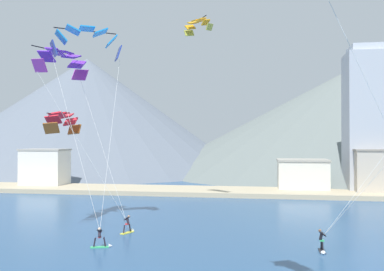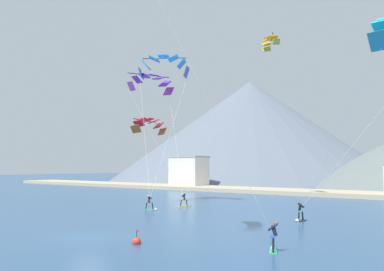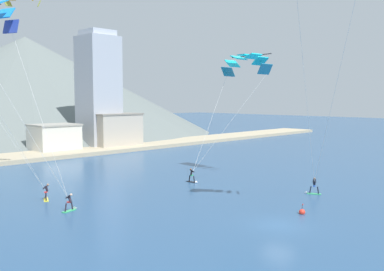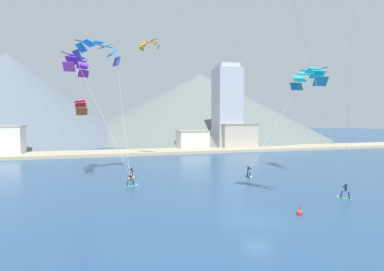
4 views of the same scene
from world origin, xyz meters
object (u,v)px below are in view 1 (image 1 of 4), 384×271
object	(u,v)px
kitesurfer_near_trail	(129,227)
parafoil_kite_near_lead	(87,40)
parafoil_kite_distant_low_drift	(198,24)
parafoil_kite_distant_high_outer	(62,120)
kitesurfer_near_lead	(102,241)
parafoil_kite_near_trail	(63,61)
kitesurfer_mid_center	(322,245)

from	to	relation	value
kitesurfer_near_trail	parafoil_kite_near_lead	world-z (taller)	parafoil_kite_near_lead
parafoil_kite_distant_low_drift	kitesurfer_near_trail	bearing A→B (deg)	-107.94
parafoil_kite_distant_high_outer	parafoil_kite_distant_low_drift	world-z (taller)	parafoil_kite_distant_low_drift
kitesurfer_near_trail	parafoil_kite_near_lead	size ratio (longest dim) A/B	0.10
kitesurfer_near_lead	kitesurfer_near_trail	xyz separation A→B (m)	(0.41, 5.60, -0.01)
parafoil_kite_near_lead	parafoil_kite_near_trail	distance (m)	3.38
kitesurfer_near_trail	parafoil_kite_near_trail	distance (m)	17.62
parafoil_kite_near_lead	parafoil_kite_distant_high_outer	size ratio (longest dim) A/B	3.01
kitesurfer_mid_center	kitesurfer_near_lead	bearing A→B (deg)	-175.62
kitesurfer_mid_center	parafoil_kite_distant_low_drift	world-z (taller)	parafoil_kite_distant_low_drift
kitesurfer_near_lead	kitesurfer_mid_center	bearing A→B (deg)	4.38
parafoil_kite_near_lead	parafoil_kite_distant_high_outer	xyz separation A→B (m)	(-2.37, -0.35, -7.87)
parafoil_kite_near_trail	parafoil_kite_distant_high_outer	size ratio (longest dim) A/B	2.68
parafoil_kite_distant_high_outer	kitesurfer_mid_center	bearing A→B (deg)	-11.61
kitesurfer_mid_center	parafoil_kite_distant_low_drift	distance (m)	31.20
kitesurfer_mid_center	parafoil_kite_distant_high_outer	size ratio (longest dim) A/B	0.30
parafoil_kite_near_trail	parafoil_kite_distant_low_drift	xyz separation A→B (m)	(11.75, 12.27, 6.40)
parafoil_kite_distant_high_outer	kitesurfer_near_trail	bearing A→B (deg)	-4.84
kitesurfer_near_lead	kitesurfer_mid_center	world-z (taller)	kitesurfer_mid_center
kitesurfer_near_trail	parafoil_kite_distant_high_outer	distance (m)	12.19
kitesurfer_near_lead	parafoil_kite_distant_low_drift	world-z (taller)	parafoil_kite_distant_low_drift
kitesurfer_near_lead	parafoil_kite_near_trail	xyz separation A→B (m)	(-6.90, 7.01, 15.95)
kitesurfer_near_lead	parafoil_kite_distant_low_drift	distance (m)	29.92
kitesurfer_near_lead	parafoil_kite_near_lead	distance (m)	19.47
parafoil_kite_near_lead	parafoil_kite_distant_low_drift	distance (m)	16.24
kitesurfer_near_trail	parafoil_kite_distant_high_outer	world-z (taller)	parafoil_kite_distant_high_outer
kitesurfer_mid_center	parafoil_kite_near_lead	distance (m)	28.29
kitesurfer_near_trail	parafoil_kite_near_trail	world-z (taller)	parafoil_kite_near_trail
parafoil_kite_distant_high_outer	parafoil_kite_distant_low_drift	bearing A→B (deg)	49.02
parafoil_kite_near_lead	parafoil_kite_near_trail	size ratio (longest dim) A/B	1.12
kitesurfer_near_lead	parafoil_kite_distant_high_outer	bearing A→B (deg)	136.57
parafoil_kite_distant_low_drift	parafoil_kite_distant_high_outer	bearing A→B (deg)	-130.98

